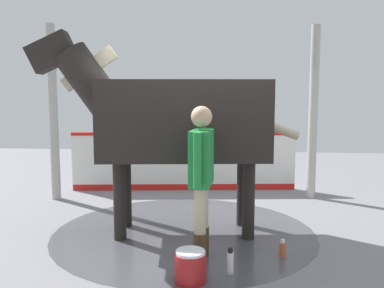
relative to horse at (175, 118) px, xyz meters
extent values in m
cube|color=gray|center=(0.19, -0.35, -1.56)|extent=(16.00, 16.00, 0.02)
cylinder|color=#4C4C54|center=(0.01, -0.12, -1.55)|extent=(3.55, 3.55, 0.00)
cube|color=white|center=(2.51, 0.18, -1.01)|extent=(0.58, 4.33, 1.08)
cube|color=red|center=(2.51, 0.18, -0.44)|extent=(0.60, 4.33, 0.06)
cube|color=red|center=(2.51, 0.18, -1.49)|extent=(0.58, 4.33, 0.12)
cylinder|color=#B7B2A8|center=(1.59, 2.39, -0.01)|extent=(0.16, 0.16, 3.08)
cylinder|color=#B7B2A8|center=(2.14, -2.19, -0.01)|extent=(0.16, 0.16, 3.08)
cube|color=black|center=(0.01, -0.12, -0.02)|extent=(1.28, 2.29, 1.02)
cylinder|color=black|center=(-0.36, 0.67, -1.04)|extent=(0.16, 0.16, 1.02)
cylinder|color=black|center=(0.20, 0.74, -1.04)|extent=(0.16, 0.16, 1.02)
cylinder|color=black|center=(-0.17, -0.98, -1.04)|extent=(0.16, 0.16, 1.02)
cylinder|color=black|center=(0.39, -0.91, -1.04)|extent=(0.16, 0.16, 1.02)
cylinder|color=black|center=(-0.13, 1.10, 0.50)|extent=(0.56, 0.93, 0.98)
cube|color=#C6B793|center=(-0.13, 1.10, 0.65)|extent=(0.15, 0.75, 0.60)
cube|color=black|center=(-0.19, 1.57, 0.85)|extent=(0.36, 0.68, 0.56)
cylinder|color=#C6B793|center=(0.16, -1.30, -0.12)|extent=(0.20, 0.71, 0.35)
cylinder|color=#47331E|center=(-0.80, -0.43, -1.38)|extent=(0.15, 0.15, 0.35)
cylinder|color=#C6B793|center=(-0.80, -0.43, -0.95)|extent=(0.13, 0.13, 0.52)
cylinder|color=#47331E|center=(-1.03, -0.42, -1.38)|extent=(0.15, 0.15, 0.35)
cylinder|color=#C6B793|center=(-1.03, -0.42, -0.95)|extent=(0.13, 0.13, 0.52)
cube|color=#1E7F38|center=(-0.91, -0.42, -0.38)|extent=(0.52, 0.25, 0.61)
cylinder|color=#1E7F38|center=(-0.61, -0.44, -0.36)|extent=(0.09, 0.09, 0.58)
cylinder|color=#1E7F38|center=(-1.22, -0.40, -0.36)|extent=(0.09, 0.09, 0.58)
sphere|color=tan|center=(-0.91, -0.42, 0.07)|extent=(0.23, 0.23, 0.23)
cylinder|color=maroon|center=(-1.49, -0.36, -1.40)|extent=(0.32, 0.32, 0.29)
cylinder|color=white|center=(-1.49, -0.36, -1.24)|extent=(0.30, 0.30, 0.03)
cylinder|color=white|center=(-1.26, -0.75, -1.44)|extent=(0.07, 0.07, 0.23)
cylinder|color=black|center=(-1.26, -0.75, -1.30)|extent=(0.05, 0.05, 0.05)
cylinder|color=#CC5933|center=(-0.75, -1.35, -1.47)|extent=(0.07, 0.07, 0.17)
cylinder|color=white|center=(-0.75, -1.35, -1.36)|extent=(0.05, 0.05, 0.04)
camera|label=1|loc=(-5.42, -0.77, 0.31)|focal=38.69mm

